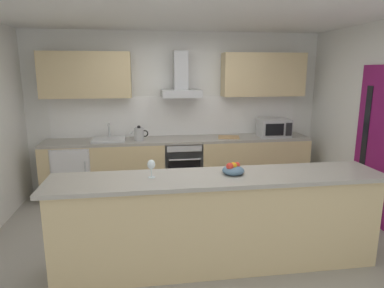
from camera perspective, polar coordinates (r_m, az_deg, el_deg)
ground at (r=4.22m, az=0.39°, el=-15.72°), size 5.85×4.89×0.02m
ceiling at (r=3.78m, az=0.45°, el=21.97°), size 5.85×4.89×0.02m
wall_back at (r=5.76m, az=-2.60°, el=5.57°), size 5.85×0.12×2.60m
backsplash_tile at (r=5.70m, az=-2.52°, el=4.79°), size 4.12×0.02×0.66m
counter_back at (r=5.56m, az=-2.13°, el=-3.63°), size 4.27×0.60×0.90m
counter_island at (r=3.49m, az=4.49°, el=-12.90°), size 3.31×0.64×0.97m
upper_cabinets at (r=5.49m, az=-2.42°, el=11.62°), size 4.21×0.32×0.70m
side_door at (r=4.94m, az=28.95°, el=-0.31°), size 0.08×0.85×2.05m
oven at (r=5.53m, az=-1.64°, el=-3.59°), size 0.60×0.62×0.80m
refrigerator at (r=5.62m, az=-19.30°, el=-4.42°), size 0.58×0.60×0.85m
microwave at (r=5.75m, az=13.70°, el=2.70°), size 0.50×0.38×0.30m
sink at (r=5.43m, az=-13.89°, el=0.83°), size 0.50×0.40×0.26m
kettle at (r=5.34m, az=-8.95°, el=1.70°), size 0.29×0.15×0.24m
range_hood at (r=5.45m, az=-1.89°, el=10.33°), size 0.62×0.45×0.72m
wine_glass at (r=3.24m, az=-6.92°, el=-3.59°), size 0.08×0.08×0.18m
fruit_bowl at (r=3.38m, az=6.98°, el=-4.33°), size 0.22×0.22×0.13m
chopping_board at (r=5.54m, az=6.24°, el=1.17°), size 0.38×0.29×0.02m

